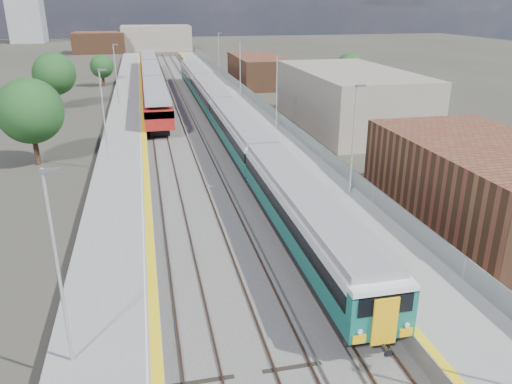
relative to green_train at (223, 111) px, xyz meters
name	(u,v)px	position (x,y,z in m)	size (l,w,h in m)	color
ground	(205,123)	(-1.50, 4.13, -2.20)	(320.00, 320.00, 0.00)	#47443A
ballast_bed	(184,119)	(-3.75, 6.63, -2.17)	(10.50, 155.00, 0.06)	#565451
tracks	(188,116)	(-3.15, 8.31, -2.09)	(8.96, 160.00, 0.17)	#4C3323
platform_right	(245,113)	(3.78, 6.62, -1.66)	(4.70, 155.00, 8.52)	slate
platform_left	(127,118)	(-10.55, 6.62, -1.68)	(4.30, 155.00, 8.52)	slate
buildings	(94,13)	(-19.62, 92.73, 8.51)	(72.00, 185.50, 40.00)	brown
green_train	(223,111)	(0.00, 0.00, 0.00)	(2.83, 78.84, 3.12)	black
red_train	(151,78)	(-7.00, 27.81, 0.09)	(3.07, 62.11, 3.87)	black
tree_a	(30,111)	(-17.95, -8.72, 2.58)	(5.59, 5.59, 7.58)	#382619
tree_b	(54,74)	(-19.62, 16.60, 2.47)	(5.47, 5.47, 7.41)	#382619
tree_c	(102,66)	(-14.95, 35.86, 1.11)	(3.89, 3.89, 5.27)	#382619
tree_d	(349,69)	(22.43, 18.30, 1.80)	(4.68, 4.68, 6.35)	#382619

